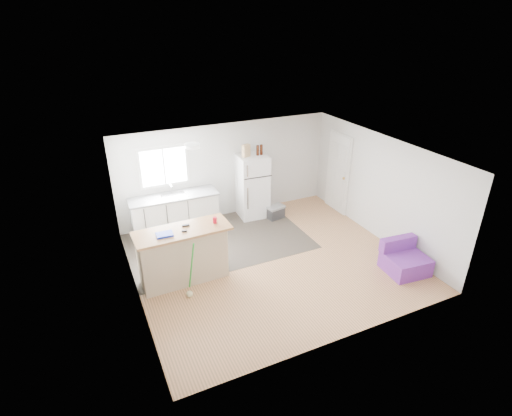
{
  "coord_description": "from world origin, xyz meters",
  "views": [
    {
      "loc": [
        -3.3,
        -6.34,
        4.73
      ],
      "look_at": [
        -0.02,
        0.7,
        0.95
      ],
      "focal_mm": 28.0,
      "sensor_mm": 36.0,
      "label": 1
    }
  ],
  "objects": [
    {
      "name": "blue_tray",
      "position": [
        -2.15,
        0.08,
        1.13
      ],
      "size": [
        0.31,
        0.24,
        0.04
      ],
      "primitive_type": "cube",
      "rotation": [
        0.0,
        0.0,
        -0.05
      ],
      "color": "#152BC9",
      "rests_on": "peninsula"
    },
    {
      "name": "mop",
      "position": [
        -1.86,
        -0.38,
        0.23
      ],
      "size": [
        0.23,
        0.32,
        1.13
      ],
      "rotation": [
        0.0,
        0.0,
        0.3
      ],
      "color": "green",
      "rests_on": "floor"
    },
    {
      "name": "window",
      "position": [
        -1.55,
        2.49,
        1.55
      ],
      "size": [
        1.18,
        0.06,
        0.98
      ],
      "color": "white",
      "rests_on": "back_wall"
    },
    {
      "name": "kitchen_cabinets",
      "position": [
        -1.46,
        2.18,
        0.47
      ],
      "size": [
        2.08,
        0.69,
        1.2
      ],
      "rotation": [
        0.0,
        0.0,
        -0.03
      ],
      "color": "white",
      "rests_on": "floor"
    },
    {
      "name": "cardboard_box",
      "position": [
        0.38,
        2.12,
        1.78
      ],
      "size": [
        0.22,
        0.16,
        0.3
      ],
      "primitive_type": "cube",
      "rotation": [
        0.0,
        0.0,
        0.34
      ],
      "color": "tan",
      "rests_on": "refrigerator"
    },
    {
      "name": "cleaner_jug",
      "position": [
        -1.19,
        0.08,
        0.14
      ],
      "size": [
        0.17,
        0.15,
        0.32
      ],
      "rotation": [
        0.0,
        0.0,
        -0.38
      ],
      "color": "silver",
      "rests_on": "floor"
    },
    {
      "name": "tool_a",
      "position": [
        -1.7,
        0.26,
        1.12
      ],
      "size": [
        0.15,
        0.07,
        0.03
      ],
      "primitive_type": "cube",
      "rotation": [
        0.0,
        0.0,
        -0.13
      ],
      "color": "black",
      "rests_on": "peninsula"
    },
    {
      "name": "vinyl_zone",
      "position": [
        -0.73,
        1.25,
        0.0
      ],
      "size": [
        4.05,
        2.5,
        0.0
      ],
      "primitive_type": "cube",
      "color": "#332C26",
      "rests_on": "floor"
    },
    {
      "name": "cooler",
      "position": [
        1.02,
        1.74,
        0.17
      ],
      "size": [
        0.49,
        0.38,
        0.34
      ],
      "rotation": [
        0.0,
        0.0,
        0.21
      ],
      "color": "#2F2F32",
      "rests_on": "floor"
    },
    {
      "name": "purple_seat",
      "position": [
        2.31,
        -1.44,
        0.24
      ],
      "size": [
        0.86,
        0.82,
        0.65
      ],
      "rotation": [
        0.0,
        0.0,
        -0.1
      ],
      "color": "purple",
      "rests_on": "floor"
    },
    {
      "name": "bottle_left",
      "position": [
        0.68,
        2.1,
        1.76
      ],
      "size": [
        0.07,
        0.07,
        0.25
      ],
      "primitive_type": "cylinder",
      "rotation": [
        0.0,
        0.0,
        0.02
      ],
      "color": "#3A170A",
      "rests_on": "refrigerator"
    },
    {
      "name": "peninsula",
      "position": [
        -1.83,
        0.15,
        0.56
      ],
      "size": [
        1.82,
        0.73,
        1.11
      ],
      "rotation": [
        0.0,
        0.0,
        0.02
      ],
      "color": "#C8AF90",
      "rests_on": "floor"
    },
    {
      "name": "red_cup",
      "position": [
        -1.15,
        0.15,
        1.17
      ],
      "size": [
        0.08,
        0.08,
        0.12
      ],
      "primitive_type": "cylinder",
      "rotation": [
        0.0,
        0.0,
        0.02
      ],
      "color": "red",
      "rests_on": "peninsula"
    },
    {
      "name": "room",
      "position": [
        0.0,
        0.0,
        1.2
      ],
      "size": [
        5.51,
        5.01,
        2.41
      ],
      "color": "olive",
      "rests_on": "ground"
    },
    {
      "name": "ceiling_fixture",
      "position": [
        -1.2,
        1.2,
        2.36
      ],
      "size": [
        0.3,
        0.3,
        0.07
      ],
      "primitive_type": "cylinder",
      "color": "white",
      "rests_on": "ceiling"
    },
    {
      "name": "bottle_right",
      "position": [
        0.78,
        2.11,
        1.76
      ],
      "size": [
        0.08,
        0.08,
        0.25
      ],
      "primitive_type": "cylinder",
      "rotation": [
        0.0,
        0.0,
        0.21
      ],
      "color": "#3A170A",
      "rests_on": "refrigerator"
    },
    {
      "name": "interior_door",
      "position": [
        2.72,
        1.55,
        1.02
      ],
      "size": [
        0.11,
        0.92,
        2.1
      ],
      "color": "white",
      "rests_on": "right_wall"
    },
    {
      "name": "tool_b",
      "position": [
        -1.78,
        0.06,
        1.12
      ],
      "size": [
        0.11,
        0.07,
        0.03
      ],
      "primitive_type": "cube",
      "rotation": [
        0.0,
        0.0,
        -0.32
      ],
      "color": "black",
      "rests_on": "peninsula"
    },
    {
      "name": "refrigerator",
      "position": [
        0.56,
        2.14,
        0.82
      ],
      "size": [
        0.76,
        0.72,
        1.63
      ],
      "rotation": [
        0.0,
        0.0,
        -0.06
      ],
      "color": "white",
      "rests_on": "floor"
    }
  ]
}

